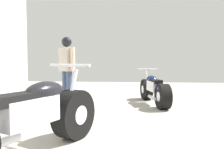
# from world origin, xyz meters

# --- Properties ---
(ground_plane) EXTENTS (15.46, 15.46, 0.00)m
(ground_plane) POSITION_xyz_m (0.00, 3.22, 0.00)
(ground_plane) COLOR #A8A399
(motorcycle_maroon_cruiser) EXTENTS (1.07, 2.03, 0.99)m
(motorcycle_maroon_cruiser) POSITION_xyz_m (-0.82, 2.14, 0.41)
(motorcycle_maroon_cruiser) COLOR black
(motorcycle_maroon_cruiser) RESTS_ON ground_plane
(motorcycle_black_naked) EXTENTS (0.69, 1.78, 0.83)m
(motorcycle_black_naked) POSITION_xyz_m (0.76, 5.36, 0.34)
(motorcycle_black_naked) COLOR black
(motorcycle_black_naked) RESTS_ON ground_plane
(mechanic_in_blue) EXTENTS (0.54, 0.51, 1.63)m
(mechanic_in_blue) POSITION_xyz_m (-1.41, 5.51, 0.98)
(mechanic_in_blue) COLOR #384766
(mechanic_in_blue) RESTS_ON ground_plane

